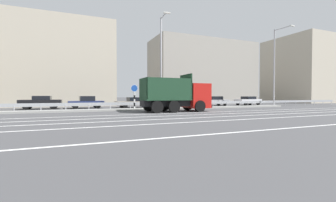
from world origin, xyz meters
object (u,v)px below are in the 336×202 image
Objects in this scene: street_lamp_2 at (276,64)px; parked_car_2 at (41,102)px; street_lamp_1 at (162,59)px; church_tower at (81,76)px; parked_car_6 at (214,101)px; dump_truck at (183,97)px; median_road_sign at (134,97)px; parked_car_5 at (183,101)px; parked_car_7 at (248,101)px; parked_car_3 at (86,102)px; parked_car_4 at (135,102)px.

parked_car_2 is (-28.05, 5.83, -4.96)m from street_lamp_2.
church_tower is (-7.25, 26.67, 0.16)m from street_lamp_1.
street_lamp_1 reaches higher than parked_car_6.
dump_truck is 2.50× the size of median_road_sign.
parked_car_5 is 11.29m from parked_car_7.
parked_car_5 is (-11.10, 5.16, -4.96)m from street_lamp_2.
parked_car_3 is 23.62m from parked_car_7.
street_lamp_1 is at bearing -114.06° from parked_car_2.
parked_car_3 reaches higher than parked_car_4.
parked_car_4 is at bearing -91.25° from parked_car_2.
church_tower is at bearing 11.25° from parked_car_4.
parked_car_4 is at bearing 163.43° from street_lamp_2.
parked_car_4 is at bearing 94.68° from parked_car_6.
median_road_sign is at bearing 161.59° from parked_car_4.
parked_car_2 is 21.96m from church_tower.
church_tower is (-4.31, 26.70, 4.18)m from median_road_sign.
street_lamp_2 reaches higher than parked_car_7.
parked_car_3 is at bearing 92.76° from parked_car_6.
dump_truck is at bearing -123.61° from parked_car_2.
median_road_sign is 5.45m from parked_car_4.
parked_car_3 is 0.87× the size of parked_car_5.
parked_car_3 is 0.95× the size of parked_car_6.
parked_car_5 reaches higher than parked_car_4.
dump_truck is at bearing 115.18° from parked_car_7.
parked_car_4 is at bearing 86.31° from parked_car_7.
parked_car_5 is 5.24m from parked_car_6.
church_tower is at bearing 105.20° from street_lamp_1.
parked_car_6 is at bearing 137.07° from street_lamp_2.
street_lamp_1 is 16.20m from street_lamp_2.
parked_car_2 is at bearing -124.67° from dump_truck.
parked_car_4 is (-17.75, 5.28, -5.05)m from street_lamp_2.
parked_car_6 is (9.41, 8.71, -0.62)m from dump_truck.
parked_car_4 is (-1.55, 5.20, -4.71)m from street_lamp_1.
parked_car_7 is at bearing -93.67° from parked_car_4.
parked_car_6 is at bearing -94.61° from parked_car_3.
parked_car_7 is (0.19, 5.26, -5.01)m from street_lamp_2.
parked_car_2 reaches higher than parked_car_5.
church_tower is (-0.02, 20.97, 4.82)m from parked_car_3.
parked_car_7 is (16.38, 5.18, -4.67)m from street_lamp_1.
street_lamp_1 is 13.96m from parked_car_2.
parked_car_2 is at bearing -87.65° from parked_car_5.
dump_truck is at bearing 136.58° from parked_car_6.
parked_car_4 is at bearing 75.19° from median_road_sign.
parked_car_6 is (13.25, 5.41, -0.64)m from median_road_sign.
church_tower is (-23.44, 26.75, -0.18)m from street_lamp_2.
parked_car_4 is (-2.46, 8.53, -0.66)m from dump_truck.
median_road_sign is 0.25× the size of street_lamp_2.
parked_car_3 is 21.52m from church_tower.
median_road_sign is 0.56× the size of parked_car_5.
dump_truck is 0.62× the size of street_lamp_2.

